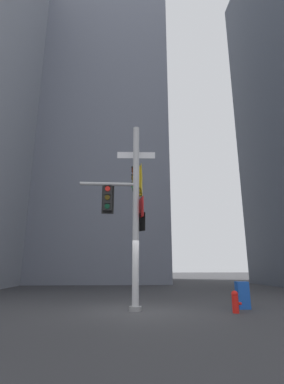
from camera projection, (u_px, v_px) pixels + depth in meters
ground at (135, 311)px, 10.15m from camera, size 120.00×120.00×0.00m
building_mid_block at (109, 96)px, 35.27m from camera, size 12.66×12.66×44.12m
signal_pole_assembly at (133, 198)px, 11.77m from camera, size 3.04×2.56×7.21m
fire_hydrant at (235, 301)px, 9.78m from camera, size 0.33×0.23×0.74m
newspaper_box at (243, 295)px, 10.77m from camera, size 0.45×0.36×0.99m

